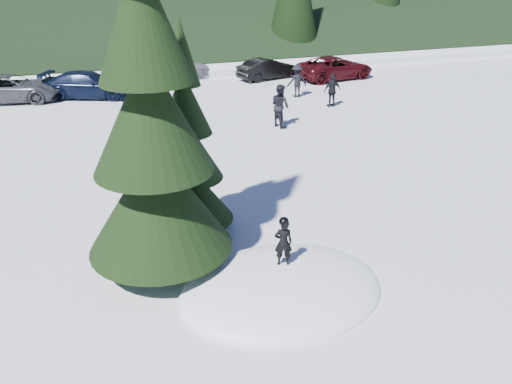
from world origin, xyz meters
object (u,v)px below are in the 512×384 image
object	(u,v)px
adult_1	(332,91)
car_6	(335,68)
adult_2	(297,81)
adult_0	(280,106)
spruce_tall	(152,129)
car_5	(267,69)
car_2	(11,88)
car_4	(173,68)
child_skier	(283,243)
car_3	(89,85)
spruce_short	(187,157)

from	to	relation	value
adult_1	car_6	world-z (taller)	adult_1
adult_1	adult_2	distance (m)	2.53
adult_0	spruce_tall	bearing A→B (deg)	126.42
car_5	car_6	world-z (taller)	car_6
adult_0	adult_2	bearing A→B (deg)	-49.53
adult_1	car_2	world-z (taller)	adult_1
adult_0	car_4	xyz separation A→B (m)	(-2.32, 11.08, -0.16)
adult_2	car_2	bearing A→B (deg)	-16.60
spruce_tall	car_5	xyz separation A→B (m)	(9.91, 18.67, -2.70)
child_skier	car_6	bearing A→B (deg)	-105.34
child_skier	car_2	size ratio (longest dim) A/B	0.22
adult_0	adult_1	xyz separation A→B (m)	(3.69, 2.20, -0.12)
car_2	car_3	distance (m)	3.79
child_skier	adult_0	bearing A→B (deg)	-96.48
child_skier	car_2	distance (m)	20.67
car_2	car_5	distance (m)	14.27
spruce_tall	car_3	size ratio (longest dim) A/B	1.85
adult_0	car_2	size ratio (longest dim) A/B	0.37
car_2	car_5	world-z (taller)	car_2
adult_2	adult_1	bearing A→B (deg)	108.03
adult_1	adult_2	xyz separation A→B (m)	(-0.79, 2.40, 0.05)
spruce_short	car_2	world-z (taller)	spruce_short
adult_1	car_4	world-z (taller)	adult_1
child_skier	adult_0	size ratio (longest dim) A/B	0.58
adult_2	car_5	xyz separation A→B (m)	(0.20, 4.78, -0.23)
car_4	car_6	world-z (taller)	car_4
spruce_tall	car_4	distance (m)	21.02
child_skier	car_5	xyz separation A→B (m)	(7.57, 20.19, -0.39)
adult_0	adult_1	world-z (taller)	adult_0
spruce_short	adult_2	xyz separation A→B (m)	(8.71, 12.49, -1.25)
adult_1	car_6	size ratio (longest dim) A/B	0.32
car_3	child_skier	bearing A→B (deg)	-149.31
car_4	car_5	world-z (taller)	car_4
adult_2	spruce_short	bearing A→B (deg)	54.91
child_skier	car_6	distance (m)	22.00
child_skier	car_4	size ratio (longest dim) A/B	0.24
adult_0	adult_2	size ratio (longest dim) A/B	1.08
car_4	spruce_short	bearing A→B (deg)	154.92
spruce_tall	adult_0	size ratio (longest dim) A/B	4.70
adult_2	car_4	bearing A→B (deg)	-51.35
car_2	car_3	size ratio (longest dim) A/B	1.05
child_skier	adult_1	world-z (taller)	adult_1
child_skier	spruce_short	bearing A→B (deg)	-49.40
spruce_tall	adult_2	bearing A→B (deg)	55.04
spruce_tall	car_4	bearing A→B (deg)	77.56
car_2	spruce_short	bearing A→B (deg)	-152.32
spruce_short	adult_0	bearing A→B (deg)	53.61
adult_1	car_3	distance (m)	12.63
adult_1	car_4	xyz separation A→B (m)	(-6.01, 8.88, -0.04)
car_5	spruce_short	bearing A→B (deg)	137.49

